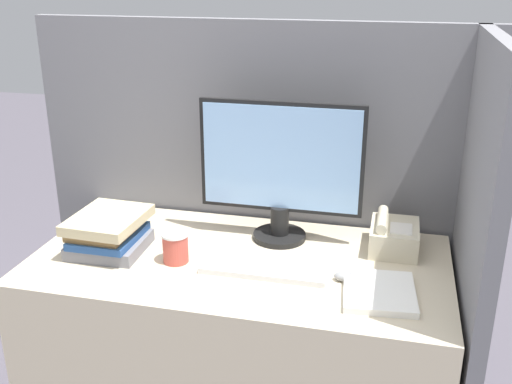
{
  "coord_description": "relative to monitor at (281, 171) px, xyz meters",
  "views": [
    {
      "loc": [
        0.47,
        -1.37,
        1.7
      ],
      "look_at": [
        0.05,
        0.38,
        1.01
      ],
      "focal_mm": 42.0,
      "sensor_mm": 36.0,
      "label": 1
    }
  ],
  "objects": [
    {
      "name": "desk_telephone",
      "position": [
        0.4,
        0.0,
        -0.2
      ],
      "size": [
        0.16,
        0.21,
        0.13
      ],
      "color": "beige",
      "rests_on": "desk"
    },
    {
      "name": "desk",
      "position": [
        -0.1,
        -0.19,
        -0.64
      ],
      "size": [
        1.38,
        0.7,
        0.78
      ],
      "color": "beige",
      "rests_on": "ground_plane"
    },
    {
      "name": "coffee_cup",
      "position": [
        -0.3,
        -0.26,
        -0.2
      ],
      "size": [
        0.09,
        0.09,
        0.1
      ],
      "color": "#BF4C3F",
      "rests_on": "desk"
    },
    {
      "name": "cubicle_panel_rear",
      "position": [
        -0.1,
        0.2,
        -0.27
      ],
      "size": [
        1.78,
        0.04,
        1.52
      ],
      "color": "slate",
      "rests_on": "ground_plane"
    },
    {
      "name": "book_stack",
      "position": [
        -0.55,
        -0.23,
        -0.19
      ],
      "size": [
        0.24,
        0.28,
        0.13
      ],
      "color": "slate",
      "rests_on": "desk"
    },
    {
      "name": "paper_pile",
      "position": [
        0.37,
        -0.32,
        -0.24
      ],
      "size": [
        0.23,
        0.26,
        0.02
      ],
      "color": "white",
      "rests_on": "desk"
    },
    {
      "name": "monitor",
      "position": [
        0.0,
        0.0,
        0.0
      ],
      "size": [
        0.57,
        0.19,
        0.5
      ],
      "color": "black",
      "rests_on": "desk"
    },
    {
      "name": "keyboard",
      "position": [
        0.0,
        -0.26,
        -0.24
      ],
      "size": [
        0.4,
        0.13,
        0.02
      ],
      "color": "silver",
      "rests_on": "desk"
    },
    {
      "name": "cubicle_panel_right",
      "position": [
        0.63,
        -0.16,
        -0.27
      ],
      "size": [
        0.04,
        0.76,
        1.52
      ],
      "color": "slate",
      "rests_on": "ground_plane"
    },
    {
      "name": "mouse",
      "position": [
        0.26,
        -0.26,
        -0.24
      ],
      "size": [
        0.07,
        0.04,
        0.03
      ],
      "color": "gray",
      "rests_on": "desk"
    }
  ]
}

